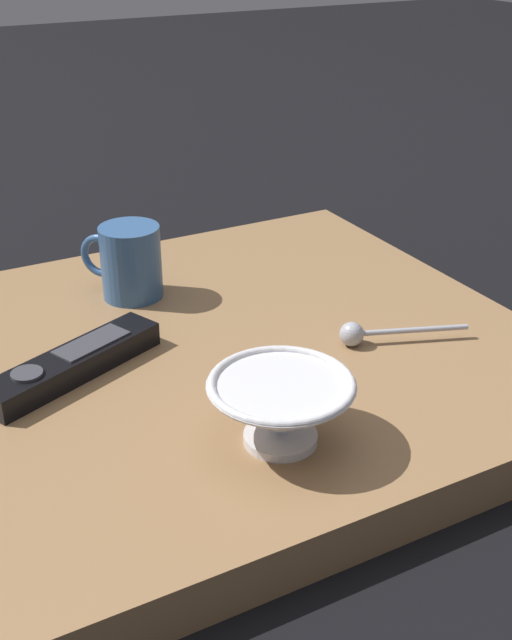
% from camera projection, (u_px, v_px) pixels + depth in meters
% --- Properties ---
extents(ground_plane, '(6.00, 6.00, 0.00)m').
position_uv_depth(ground_plane, '(231.00, 376.00, 0.89)').
color(ground_plane, black).
extents(table, '(0.63, 0.60, 0.05)m').
position_uv_depth(table, '(231.00, 358.00, 0.88)').
color(table, '#936D47').
rests_on(table, ground).
extents(cereal_bowl, '(0.13, 0.13, 0.06)m').
position_uv_depth(cereal_bowl, '(281.00, 407.00, 0.69)').
color(cereal_bowl, silver).
rests_on(cereal_bowl, table).
extents(coffee_mug, '(0.08, 0.09, 0.09)m').
position_uv_depth(coffee_mug, '(129.00, 262.00, 0.95)').
color(coffee_mug, '#33598C').
rests_on(coffee_mug, table).
extents(teaspoon, '(0.13, 0.06, 0.03)m').
position_uv_depth(teaspoon, '(364.00, 333.00, 0.85)').
color(teaspoon, '#A3A5B2').
rests_on(teaspoon, table).
extents(tv_remote_near, '(0.20, 0.12, 0.03)m').
position_uv_depth(tv_remote_near, '(73.00, 363.00, 0.80)').
color(tv_remote_near, black).
rests_on(tv_remote_near, table).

